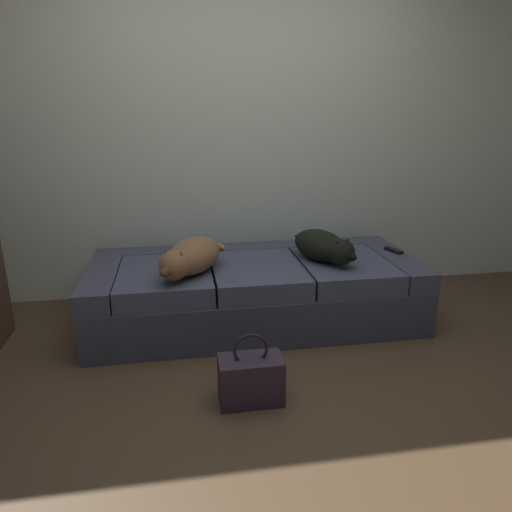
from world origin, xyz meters
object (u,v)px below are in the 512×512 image
Objects in this scene: dog_tan at (190,257)px; handbag at (251,379)px; dog_dark at (324,246)px; couch at (255,291)px; tv_remote at (394,250)px.

dog_tan reaches higher than handbag.
couch is at bearing 170.21° from dog_dark.
dog_dark reaches higher than couch.
tv_remote is at bearing 39.30° from handbag.
handbag is at bearing -126.26° from dog_dark.
couch is 3.69× the size of dog_tan.
dog_dark reaches higher than tv_remote.
handbag is (-0.63, -0.86, -0.41)m from dog_dark.
dog_dark is at bearing 7.12° from dog_tan.
couch is 1.04m from tv_remote.
dog_dark is (0.46, -0.08, 0.32)m from couch.
couch is 0.56m from dog_dark.
dog_dark is at bearing 53.74° from handbag.
couch is 3.84× the size of dog_dark.
tv_remote reaches higher than couch.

